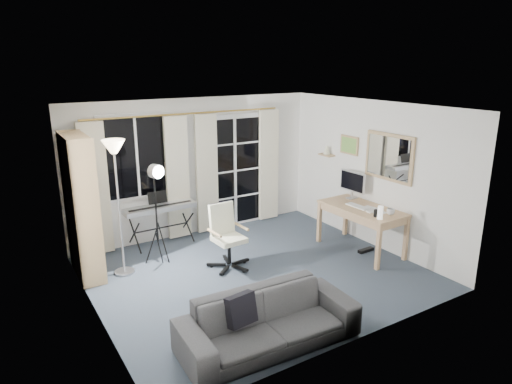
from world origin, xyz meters
The scene contains 17 objects.
floor centered at (0.00, 0.00, -0.01)m, with size 4.50×4.00×0.02m, color #333F4B.
window centered at (-1.05, 1.97, 1.50)m, with size 1.20×0.08×1.40m.
french_door centered at (0.75, 1.97, 1.03)m, with size 1.32×0.09×2.11m.
curtains centered at (-0.14, 1.88, 1.09)m, with size 3.60×0.07×2.13m.
bookshelf centered at (-2.13, 1.26, 0.97)m, with size 0.35×0.96×2.05m.
torchiere_lamp centered at (-1.64, 1.02, 1.58)m, with size 0.37×0.37×1.97m.
keyboard_piano centered at (-0.80, 1.70, 0.66)m, with size 1.20×0.59×0.86m.
studio_light centered at (-1.07, 1.04, 1.28)m, with size 0.35×0.36×1.59m.
office_chair centered at (-0.25, 0.48, 0.57)m, with size 0.65×0.67×0.96m.
desk centered at (1.88, -0.19, 0.65)m, with size 0.74×1.41×0.74m.
monitor centered at (2.08, 0.26, 1.03)m, with size 0.18×0.54×0.47m.
desk_clutter centered at (1.82, -0.42, 0.58)m, with size 0.43×0.85×0.94m.
mug centered at (1.98, -0.69, 0.81)m, with size 0.12×0.10×0.12m, color silver.
wall_mirror centered at (2.22, -0.35, 1.55)m, with size 0.04×0.94×0.74m.
framed_print centered at (2.23, 0.55, 1.60)m, with size 0.03×0.42×0.32m.
wall_shelf centered at (2.16, 1.05, 1.41)m, with size 0.16×0.30×0.18m.
sofa centered at (-0.81, -1.55, 0.39)m, with size 2.00×0.67×0.77m.
Camera 1 is at (-3.21, -5.18, 3.00)m, focal length 32.00 mm.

